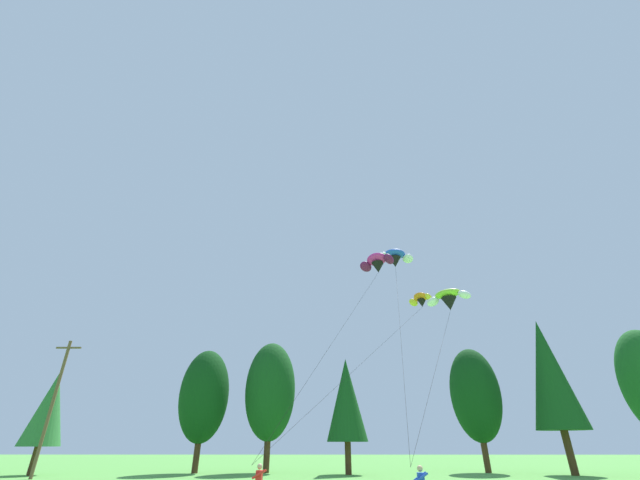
{
  "coord_description": "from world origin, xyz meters",
  "views": [
    {
      "loc": [
        0.48,
        6.17,
        2.42
      ],
      "look_at": [
        0.3,
        25.53,
        12.51
      ],
      "focal_mm": 22.01,
      "sensor_mm": 36.0,
      "label": 1
    }
  ],
  "objects_px": {
    "utility_pole": "(53,401)",
    "parafoil_kite_high_magenta": "(377,263)",
    "parafoil_kite_low_blue_white": "(395,258)",
    "parafoil_kite_mid_lime_white": "(449,299)",
    "parafoil_kite_far_orange": "(421,300)"
  },
  "relations": [
    {
      "from": "utility_pole",
      "to": "parafoil_kite_low_blue_white",
      "type": "xyz_separation_m",
      "value": [
        29.69,
        -0.19,
        13.02
      ]
    },
    {
      "from": "parafoil_kite_far_orange",
      "to": "parafoil_kite_mid_lime_white",
      "type": "bearing_deg",
      "value": -91.86
    },
    {
      "from": "utility_pole",
      "to": "parafoil_kite_far_orange",
      "type": "bearing_deg",
      "value": 2.58
    },
    {
      "from": "parafoil_kite_mid_lime_white",
      "to": "parafoil_kite_far_orange",
      "type": "bearing_deg",
      "value": 88.14
    },
    {
      "from": "parafoil_kite_far_orange",
      "to": "parafoil_kite_high_magenta",
      "type": "bearing_deg",
      "value": -129.79
    },
    {
      "from": "parafoil_kite_far_orange",
      "to": "parafoil_kite_low_blue_white",
      "type": "distance_m",
      "value": 4.77
    },
    {
      "from": "utility_pole",
      "to": "parafoil_kite_high_magenta",
      "type": "distance_m",
      "value": 29.6
    },
    {
      "from": "utility_pole",
      "to": "parafoil_kite_mid_lime_white",
      "type": "distance_m",
      "value": 33.33
    },
    {
      "from": "utility_pole",
      "to": "parafoil_kite_far_orange",
      "type": "xyz_separation_m",
      "value": [
        32.15,
        1.45,
        9.27
      ]
    },
    {
      "from": "parafoil_kite_high_magenta",
      "to": "parafoil_kite_mid_lime_white",
      "type": "xyz_separation_m",
      "value": [
        4.57,
        -3.09,
        -4.29
      ]
    },
    {
      "from": "parafoil_kite_far_orange",
      "to": "parafoil_kite_low_blue_white",
      "type": "relative_size",
      "value": 1.03
    },
    {
      "from": "utility_pole",
      "to": "parafoil_kite_low_blue_white",
      "type": "relative_size",
      "value": 0.58
    },
    {
      "from": "parafoil_kite_high_magenta",
      "to": "parafoil_kite_mid_lime_white",
      "type": "height_order",
      "value": "parafoil_kite_high_magenta"
    },
    {
      "from": "utility_pole",
      "to": "parafoil_kite_mid_lime_white",
      "type": "height_order",
      "value": "parafoil_kite_mid_lime_white"
    },
    {
      "from": "utility_pole",
      "to": "parafoil_kite_high_magenta",
      "type": "height_order",
      "value": "parafoil_kite_high_magenta"
    }
  ]
}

